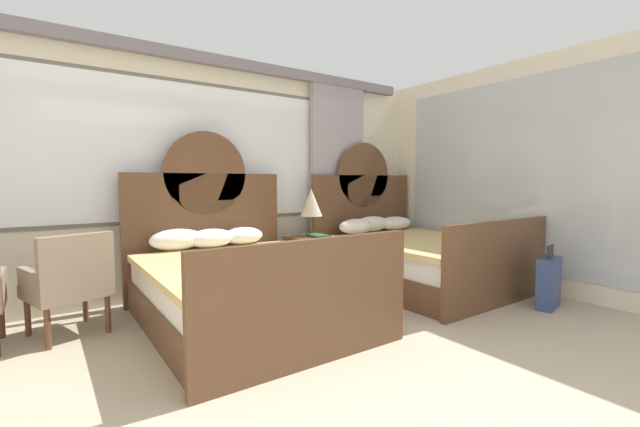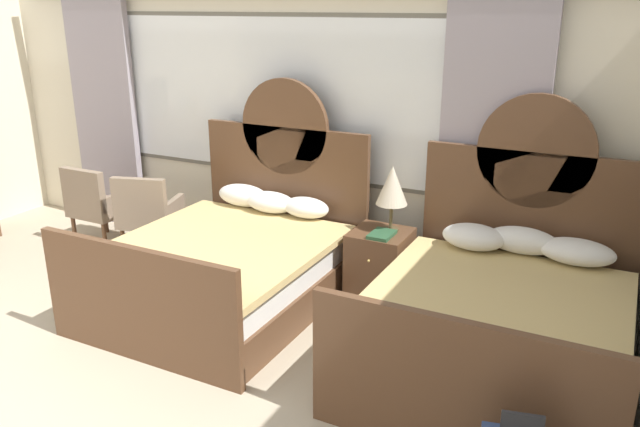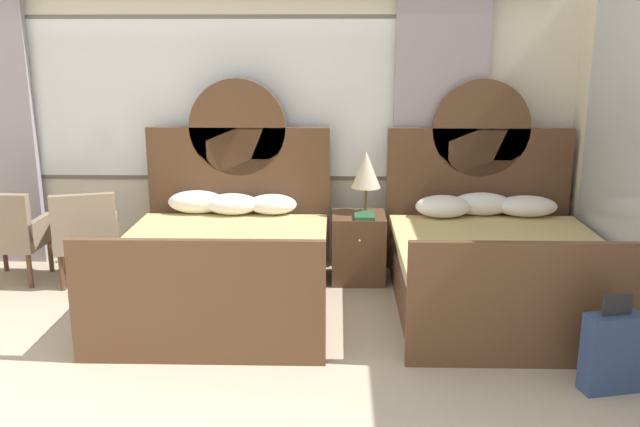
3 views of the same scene
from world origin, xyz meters
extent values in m
cube|color=beige|center=(0.00, 3.92, 1.35)|extent=(6.87, 0.07, 2.70)
cube|color=#646054|center=(0.00, 3.88, 1.60)|extent=(3.86, 0.02, 1.56)
cube|color=white|center=(0.00, 3.87, 1.60)|extent=(3.78, 0.02, 1.48)
cube|color=#998E99|center=(2.15, 3.79, 1.30)|extent=(0.86, 0.08, 2.60)
cube|color=slate|center=(0.00, 3.79, 2.62)|extent=(6.32, 0.10, 0.12)
cube|color=beige|center=(3.47, 1.64, 1.35)|extent=(0.07, 4.49, 2.70)
cube|color=#B2B7BC|center=(3.43, 1.94, 1.35)|extent=(0.01, 3.14, 2.27)
cube|color=brown|center=(0.25, 2.63, 0.15)|extent=(1.65, 2.02, 0.30)
cube|color=white|center=(0.25, 2.63, 0.41)|extent=(1.59, 1.92, 0.22)
cube|color=tan|center=(0.25, 2.55, 0.55)|extent=(1.69, 1.82, 0.06)
cube|color=brown|center=(0.25, 3.67, 0.68)|extent=(1.73, 0.06, 1.36)
cylinder|color=brown|center=(0.25, 3.67, 1.36)|extent=(0.91, 0.06, 0.91)
cube|color=brown|center=(0.25, 1.60, 0.44)|extent=(1.73, 0.06, 0.89)
ellipsoid|color=white|center=(-0.12, 3.49, 0.69)|extent=(0.54, 0.26, 0.21)
ellipsoid|color=white|center=(0.22, 3.44, 0.68)|extent=(0.50, 0.28, 0.20)
ellipsoid|color=white|center=(0.59, 3.46, 0.68)|extent=(0.45, 0.27, 0.19)
cube|color=brown|center=(2.52, 2.63, 0.15)|extent=(1.65, 2.02, 0.30)
cube|color=white|center=(2.52, 2.63, 0.41)|extent=(1.59, 1.92, 0.22)
cube|color=tan|center=(2.52, 2.55, 0.55)|extent=(1.69, 1.82, 0.06)
cube|color=brown|center=(2.52, 3.67, 0.68)|extent=(1.73, 0.06, 1.36)
cylinder|color=brown|center=(2.52, 3.67, 1.36)|extent=(0.91, 0.06, 0.91)
cube|color=brown|center=(2.52, 1.60, 0.44)|extent=(1.73, 0.06, 0.89)
ellipsoid|color=white|center=(2.16, 3.39, 0.68)|extent=(0.50, 0.33, 0.20)
ellipsoid|color=white|center=(2.52, 3.47, 0.69)|extent=(0.56, 0.26, 0.21)
ellipsoid|color=white|center=(2.93, 3.45, 0.68)|extent=(0.56, 0.33, 0.19)
cube|color=brown|center=(1.39, 3.32, 0.31)|extent=(0.48, 0.48, 0.62)
sphere|color=tan|center=(1.39, 3.07, 0.45)|extent=(0.02, 0.02, 0.02)
cylinder|color=brown|center=(1.45, 3.39, 0.63)|extent=(0.14, 0.14, 0.02)
cylinder|color=brown|center=(1.45, 3.39, 0.75)|extent=(0.03, 0.03, 0.22)
cone|color=beige|center=(1.45, 3.39, 1.02)|extent=(0.27, 0.27, 0.33)
cube|color=#285133|center=(1.43, 3.22, 0.63)|extent=(0.18, 0.26, 0.03)
cube|color=#84705B|center=(-1.09, 3.24, 0.37)|extent=(0.68, 0.68, 0.10)
cube|color=#84705B|center=(-1.02, 3.02, 0.64)|extent=(0.54, 0.24, 0.44)
cube|color=#84705B|center=(-0.86, 3.31, 0.50)|extent=(0.20, 0.48, 0.16)
cube|color=#84705B|center=(-1.32, 3.17, 0.50)|extent=(0.20, 0.48, 0.16)
cylinder|color=brown|center=(-0.95, 3.52, 0.16)|extent=(0.04, 0.04, 0.32)
cylinder|color=brown|center=(-1.37, 3.39, 0.16)|extent=(0.04, 0.04, 0.32)
cylinder|color=brown|center=(-0.82, 3.10, 0.16)|extent=(0.04, 0.04, 0.32)
cylinder|color=brown|center=(-1.24, 2.97, 0.16)|extent=(0.04, 0.04, 0.32)
cylinder|color=brown|center=(-1.54, 3.46, 0.16)|extent=(0.04, 0.04, 0.32)
cube|color=navy|center=(2.92, 1.29, 0.26)|extent=(0.38, 0.23, 0.51)
cube|color=#232326|center=(2.92, 1.29, 0.58)|extent=(0.20, 0.06, 0.13)
cylinder|color=black|center=(2.78, 1.26, 0.03)|extent=(0.05, 0.03, 0.05)
cylinder|color=black|center=(3.06, 1.32, 0.03)|extent=(0.05, 0.03, 0.05)
camera|label=1|loc=(-1.24, -0.64, 1.27)|focal=22.55mm
camera|label=2|loc=(3.18, -1.33, 2.46)|focal=34.93mm
camera|label=3|loc=(1.19, -2.69, 2.17)|focal=38.41mm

